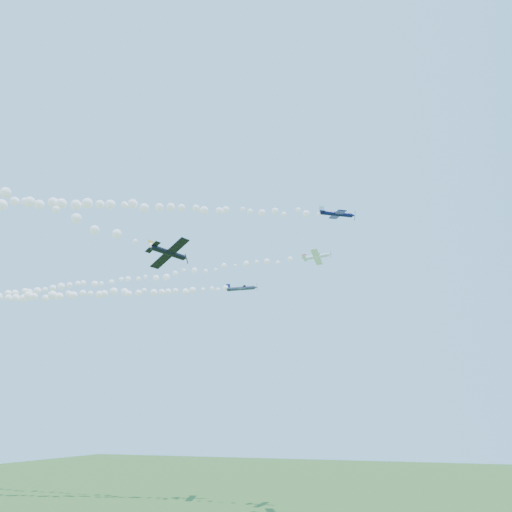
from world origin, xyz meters
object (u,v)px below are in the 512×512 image
(plane_navy, at_px, (337,214))
(plane_grey, at_px, (242,288))
(plane_black, at_px, (169,253))
(plane_white, at_px, (317,257))

(plane_navy, distance_m, plane_grey, 28.36)
(plane_navy, relative_size, plane_black, 1.19)
(plane_grey, xyz_separation_m, plane_black, (4.85, -40.87, -7.33))
(plane_white, relative_size, plane_navy, 0.86)
(plane_black, bearing_deg, plane_white, 1.46)
(plane_white, bearing_deg, plane_grey, 169.81)
(plane_navy, height_order, plane_black, plane_navy)
(plane_white, xyz_separation_m, plane_grey, (-18.20, 3.06, -4.43))
(plane_navy, relative_size, plane_grey, 1.00)
(plane_navy, xyz_separation_m, plane_grey, (-24.20, 11.09, -9.80))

